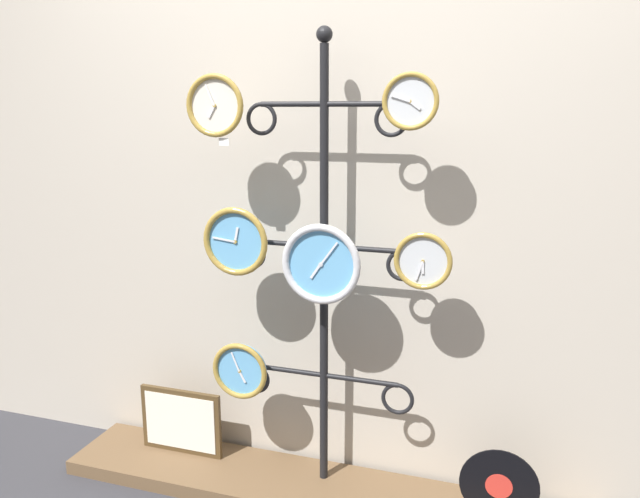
{
  "coord_description": "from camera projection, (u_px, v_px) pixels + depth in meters",
  "views": [
    {
      "loc": [
        0.7,
        -1.8,
        1.55
      ],
      "look_at": [
        0.0,
        0.36,
        1.04
      ],
      "focal_mm": 35.0,
      "sensor_mm": 36.0,
      "label": 1
    }
  ],
  "objects": [
    {
      "name": "shop_wall",
      "position": [
        337.0,
        149.0,
        2.45
      ],
      "size": [
        4.4,
        0.04,
        2.8
      ],
      "color": "#BCB2A3",
      "rests_on": "ground_plane"
    },
    {
      "name": "low_shelf",
      "position": [
        319.0,
        491.0,
        2.54
      ],
      "size": [
        2.2,
        0.36,
        0.06
      ],
      "color": "brown",
      "rests_on": "ground_plane"
    },
    {
      "name": "display_stand",
      "position": [
        324.0,
        349.0,
        2.47
      ],
      "size": [
        0.73,
        0.36,
        1.84
      ],
      "color": "black",
      "rests_on": "ground_plane"
    },
    {
      "name": "clock_top_left",
      "position": [
        215.0,
        106.0,
        2.28
      ],
      "size": [
        0.23,
        0.04,
        0.23
      ],
      "color": "silver"
    },
    {
      "name": "clock_top_right",
      "position": [
        411.0,
        101.0,
        2.07
      ],
      "size": [
        0.19,
        0.04,
        0.19
      ],
      "color": "silver"
    },
    {
      "name": "clock_middle_left",
      "position": [
        236.0,
        241.0,
        2.39
      ],
      "size": [
        0.27,
        0.04,
        0.27
      ],
      "color": "#60A8DB"
    },
    {
      "name": "clock_middle_center",
      "position": [
        321.0,
        264.0,
        2.29
      ],
      "size": [
        0.3,
        0.04,
        0.3
      ],
      "color": "#60A8DB"
    },
    {
      "name": "clock_middle_right",
      "position": [
        423.0,
        261.0,
        2.19
      ],
      "size": [
        0.21,
        0.04,
        0.21
      ],
      "color": "silver"
    },
    {
      "name": "clock_bottom_left",
      "position": [
        240.0,
        371.0,
        2.51
      ],
      "size": [
        0.24,
        0.04,
        0.24
      ],
      "color": "#60A8DB"
    },
    {
      "name": "vinyl_record",
      "position": [
        499.0,
        486.0,
        2.28
      ],
      "size": [
        0.29,
        0.01,
        0.29
      ],
      "color": "black",
      "rests_on": "low_shelf"
    },
    {
      "name": "picture_frame",
      "position": [
        181.0,
        421.0,
        2.75
      ],
      "size": [
        0.38,
        0.02,
        0.29
      ],
      "color": "#4C381E",
      "rests_on": "low_shelf"
    },
    {
      "name": "price_tag_upper",
      "position": [
        224.0,
        142.0,
        2.29
      ],
      "size": [
        0.04,
        0.0,
        0.03
      ],
      "color": "white"
    }
  ]
}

